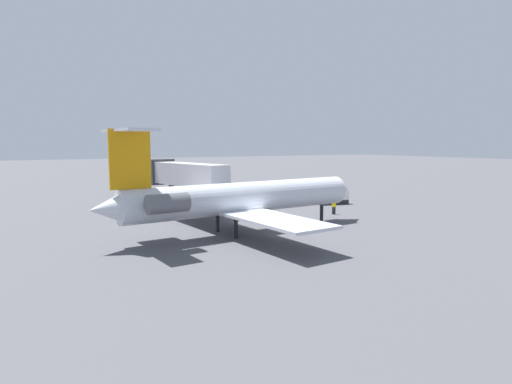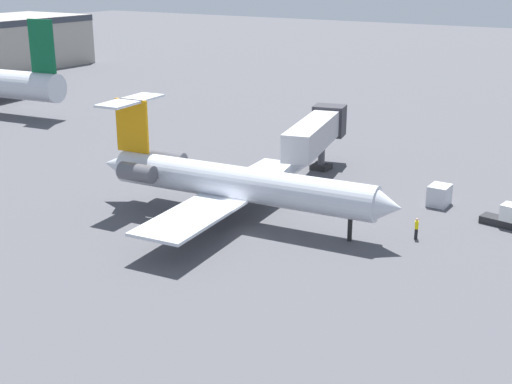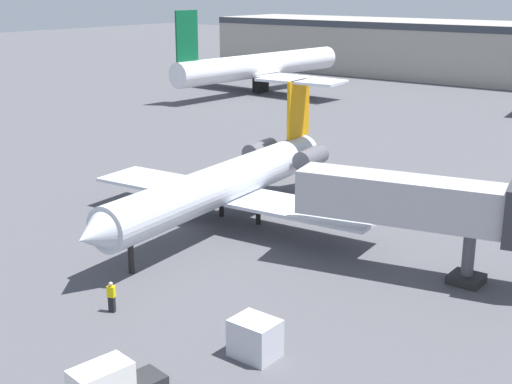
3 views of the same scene
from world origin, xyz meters
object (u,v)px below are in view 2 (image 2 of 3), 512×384
object	(u,v)px
cargo_container_uld	(439,195)
baggage_tug_lead	(512,218)
regional_jet	(231,182)
ground_crew_marshaller	(416,228)
jet_bridge	(317,132)

from	to	relation	value
cargo_container_uld	baggage_tug_lead	bearing A→B (deg)	-108.56
regional_jet	ground_crew_marshaller	size ratio (longest dim) A/B	16.06
regional_jet	jet_bridge	world-z (taller)	regional_jet
baggage_tug_lead	cargo_container_uld	distance (m)	7.05
regional_jet	jet_bridge	distance (m)	15.29
ground_crew_marshaller	baggage_tug_lead	world-z (taller)	baggage_tug_lead
regional_jet	jet_bridge	size ratio (longest dim) A/B	1.87
baggage_tug_lead	jet_bridge	bearing A→B (deg)	76.34
regional_jet	cargo_container_uld	world-z (taller)	regional_jet
ground_crew_marshaller	cargo_container_uld	size ratio (longest dim) A/B	0.81
regional_jet	jet_bridge	bearing A→B (deg)	0.06
jet_bridge	baggage_tug_lead	bearing A→B (deg)	-103.66
jet_bridge	baggage_tug_lead	world-z (taller)	jet_bridge
baggage_tug_lead	cargo_container_uld	xyz separation A→B (m)	(2.24, 6.68, 0.07)
regional_jet	ground_crew_marshaller	world-z (taller)	regional_jet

